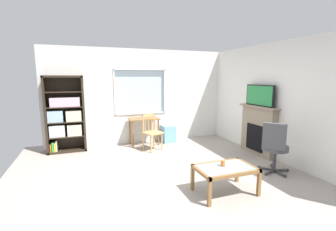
{
  "coord_description": "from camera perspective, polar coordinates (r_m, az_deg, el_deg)",
  "views": [
    {
      "loc": [
        -1.51,
        -3.89,
        1.83
      ],
      "look_at": [
        0.11,
        0.52,
        1.06
      ],
      "focal_mm": 25.14,
      "sensor_mm": 36.0,
      "label": 1
    }
  ],
  "objects": [
    {
      "name": "ground",
      "position": [
        4.56,
        0.98,
        -14.5
      ],
      "size": [
        5.97,
        6.09,
        0.02
      ],
      "primitive_type": "cube",
      "color": "#9E9389"
    },
    {
      "name": "fireplace",
      "position": [
        6.0,
        21.02,
        -3.31
      ],
      "size": [
        0.26,
        1.1,
        1.17
      ],
      "color": "gray",
      "rests_on": "ground"
    },
    {
      "name": "plastic_drawer_unit",
      "position": [
        6.73,
        0.01,
        -4.41
      ],
      "size": [
        0.35,
        0.4,
        0.48
      ],
      "primitive_type": "cube",
      "color": "#72ADDB",
      "rests_on": "ground"
    },
    {
      "name": "wall_right",
      "position": [
        5.65,
        25.9,
        2.91
      ],
      "size": [
        0.12,
        5.29,
        2.59
      ],
      "primitive_type": "cube",
      "color": "silver",
      "rests_on": "ground"
    },
    {
      "name": "tv",
      "position": [
        5.87,
        21.35,
        4.57
      ],
      "size": [
        0.06,
        0.87,
        0.49
      ],
      "color": "black",
      "rests_on": "fireplace"
    },
    {
      "name": "bookshelf",
      "position": [
        6.28,
        -23.67,
        -0.17
      ],
      "size": [
        0.9,
        0.38,
        1.87
      ],
      "color": "#2D2319",
      "rests_on": "ground"
    },
    {
      "name": "sippy_cup",
      "position": [
        3.91,
        13.18,
        -11.19
      ],
      "size": [
        0.07,
        0.07,
        0.09
      ],
      "primitive_type": "cylinder",
      "color": "orange",
      "rests_on": "coffee_table"
    },
    {
      "name": "wall_back_with_window",
      "position": [
        6.64,
        -7.01,
        4.43
      ],
      "size": [
        4.97,
        0.15,
        2.59
      ],
      "color": "silver",
      "rests_on": "ground"
    },
    {
      "name": "coffee_table",
      "position": [
        3.92,
        13.7,
        -12.91
      ],
      "size": [
        0.92,
        0.59,
        0.43
      ],
      "color": "#8C9E99",
      "rests_on": "ground"
    },
    {
      "name": "desk_under_window",
      "position": [
        6.4,
        -5.87,
        -1.82
      ],
      "size": [
        0.81,
        0.47,
        0.74
      ],
      "color": "brown",
      "rests_on": "ground"
    },
    {
      "name": "office_chair",
      "position": [
        4.92,
        24.46,
        -6.6
      ],
      "size": [
        0.62,
        0.57,
        1.0
      ],
      "color": "#4C4C51",
      "rests_on": "ground"
    },
    {
      "name": "wooden_chair",
      "position": [
        5.96,
        -4.0,
        -4.0
      ],
      "size": [
        0.54,
        0.53,
        0.9
      ],
      "color": "tan",
      "rests_on": "ground"
    }
  ]
}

